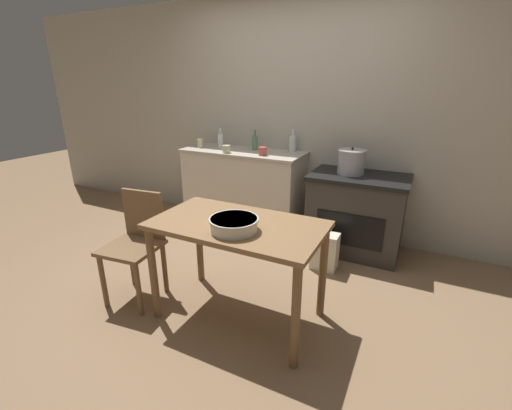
% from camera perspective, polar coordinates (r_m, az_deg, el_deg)
% --- Properties ---
extents(ground_plane, '(14.00, 14.00, 0.00)m').
position_cam_1_polar(ground_plane, '(2.98, -4.71, -14.22)').
color(ground_plane, '#896B4C').
extents(wall_back, '(8.00, 0.07, 2.55)m').
position_cam_1_polar(wall_back, '(3.92, 7.11, 14.05)').
color(wall_back, '#B2AD9E').
rests_on(wall_back, ground_plane).
extents(counter_cabinet, '(1.40, 0.57, 0.93)m').
position_cam_1_polar(counter_cabinet, '(4.03, -2.08, 2.58)').
color(counter_cabinet, beige).
rests_on(counter_cabinet, ground_plane).
extents(stove, '(0.94, 0.63, 0.81)m').
position_cam_1_polar(stove, '(3.62, 16.29, -1.35)').
color(stove, '#38332D').
rests_on(stove, ground_plane).
extents(work_table, '(1.18, 0.66, 0.76)m').
position_cam_1_polar(work_table, '(2.39, -3.07, -5.44)').
color(work_table, olive).
rests_on(work_table, ground_plane).
extents(chair, '(0.44, 0.44, 0.87)m').
position_cam_1_polar(chair, '(2.87, -19.29, -5.82)').
color(chair, brown).
rests_on(chair, ground_plane).
extents(flour_sack, '(0.24, 0.17, 0.35)m').
position_cam_1_polar(flour_sack, '(3.28, 11.37, -7.57)').
color(flour_sack, beige).
rests_on(flour_sack, ground_plane).
extents(stock_pot, '(0.27, 0.27, 0.26)m').
position_cam_1_polar(stock_pot, '(3.49, 15.60, 6.95)').
color(stock_pot, '#A8A8AD').
rests_on(stock_pot, stove).
extents(mixing_bowl_large, '(0.32, 0.32, 0.09)m').
position_cam_1_polar(mixing_bowl_large, '(2.21, -3.70, -3.14)').
color(mixing_bowl_large, silver).
rests_on(mixing_bowl_large, work_table).
extents(bottle_far_left, '(0.08, 0.08, 0.24)m').
position_cam_1_polar(bottle_far_left, '(3.84, 6.13, 10.20)').
color(bottle_far_left, silver).
rests_on(bottle_far_left, counter_cabinet).
extents(bottle_left, '(0.06, 0.06, 0.23)m').
position_cam_1_polar(bottle_left, '(4.07, -5.95, 10.67)').
color(bottle_left, silver).
rests_on(bottle_left, counter_cabinet).
extents(bottle_mid_left, '(0.07, 0.07, 0.22)m').
position_cam_1_polar(bottle_mid_left, '(3.93, -0.19, 10.43)').
color(bottle_mid_left, '#517F5B').
rests_on(bottle_mid_left, counter_cabinet).
extents(cup_center_left, '(0.09, 0.09, 0.08)m').
position_cam_1_polar(cup_center_left, '(3.78, -4.97, 9.27)').
color(cup_center_left, beige).
rests_on(cup_center_left, counter_cabinet).
extents(cup_center, '(0.07, 0.07, 0.10)m').
position_cam_1_polar(cup_center, '(4.13, -9.25, 10.12)').
color(cup_center, beige).
rests_on(cup_center, counter_cabinet).
extents(cup_center_right, '(0.09, 0.09, 0.09)m').
position_cam_1_polar(cup_center_right, '(3.64, 1.11, 8.96)').
color(cup_center_right, '#B74C42').
rests_on(cup_center_right, counter_cabinet).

